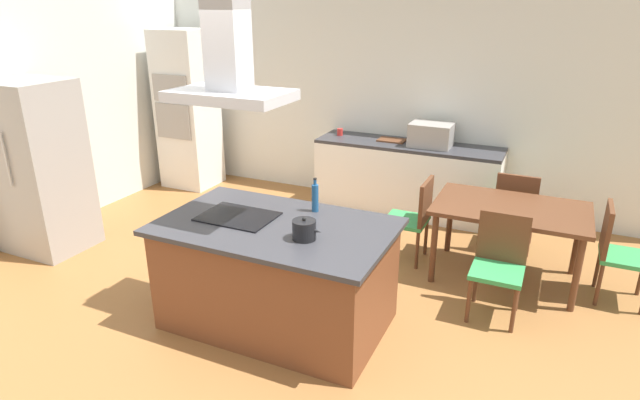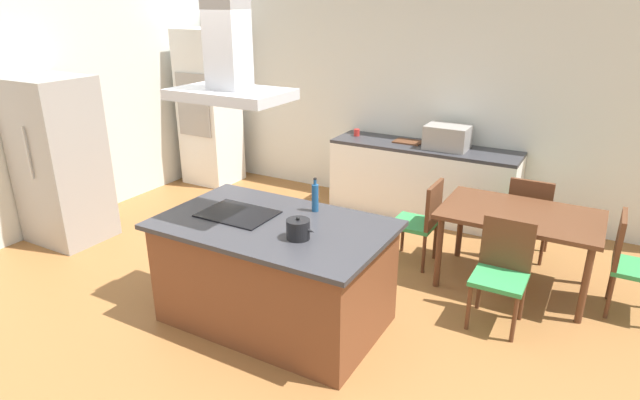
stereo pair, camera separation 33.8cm
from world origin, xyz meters
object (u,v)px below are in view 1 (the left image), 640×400
object	(u,v)px
refrigerator	(39,168)
chair_at_right_end	(617,248)
olive_oil_bottle	(315,197)
chair_facing_island	(499,259)
chair_at_left_end	(415,215)
tea_kettle	(304,230)
cutting_board	(392,140)
coffee_mug_red	(340,132)
wall_oven_stack	(188,110)
range_hood	(229,67)
cooktop	(238,216)
dining_table	(510,215)
chair_facing_back_wall	(515,207)
countertop_microwave	(431,135)

from	to	relation	value
refrigerator	chair_at_right_end	world-z (taller)	refrigerator
olive_oil_bottle	chair_at_right_end	bearing A→B (deg)	26.94
chair_facing_island	chair_at_left_end	bearing A→B (deg)	143.99
tea_kettle	cutting_board	xyz separation A→B (m)	(-0.29, 3.08, -0.07)
olive_oil_bottle	coffee_mug_red	distance (m)	2.67
coffee_mug_red	wall_oven_stack	distance (m)	2.26
chair_at_right_end	range_hood	distance (m)	3.67
cooktop	coffee_mug_red	bearing A→B (deg)	96.14
tea_kettle	chair_at_right_end	size ratio (longest dim) A/B	0.26
chair_at_right_end	range_hood	world-z (taller)	range_hood
cutting_board	refrigerator	bearing A→B (deg)	-138.43
cooktop	dining_table	distance (m)	2.56
dining_table	chair_facing_back_wall	bearing A→B (deg)	90.00
olive_oil_bottle	coffee_mug_red	xyz separation A→B (m)	(-0.83, 2.54, -0.08)
olive_oil_bottle	dining_table	world-z (taller)	olive_oil_bottle
olive_oil_bottle	chair_at_right_end	distance (m)	2.72
refrigerator	chair_at_left_end	world-z (taller)	refrigerator
tea_kettle	range_hood	xyz separation A→B (m)	(-0.68, 0.15, 1.13)
coffee_mug_red	chair_at_left_end	world-z (taller)	coffee_mug_red
chair_at_left_end	chair_at_right_end	size ratio (longest dim) A/B	1.00
olive_oil_bottle	refrigerator	size ratio (longest dim) A/B	0.16
tea_kettle	range_hood	size ratio (longest dim) A/B	0.26
chair_facing_back_wall	olive_oil_bottle	bearing A→B (deg)	-128.03
dining_table	range_hood	xyz separation A→B (m)	(-1.99, -1.59, 1.43)
cooktop	tea_kettle	distance (m)	0.70
cooktop	coffee_mug_red	world-z (taller)	coffee_mug_red
cooktop	chair_facing_back_wall	size ratio (longest dim) A/B	0.67
olive_oil_bottle	chair_facing_back_wall	world-z (taller)	olive_oil_bottle
refrigerator	chair_at_right_end	distance (m)	5.71
countertop_microwave	chair_at_left_end	xyz separation A→B (m)	(0.18, -1.29, -0.53)
tea_kettle	range_hood	distance (m)	1.33
chair_facing_island	range_hood	xyz separation A→B (m)	(-1.99, -0.93, 1.59)
olive_oil_bottle	coffee_mug_red	world-z (taller)	olive_oil_bottle
tea_kettle	coffee_mug_red	size ratio (longest dim) A/B	2.55
olive_oil_bottle	cutting_board	bearing A→B (deg)	92.87
countertop_microwave	dining_table	distance (m)	1.73
chair_facing_island	chair_at_right_end	world-z (taller)	same
coffee_mug_red	refrigerator	bearing A→B (deg)	-130.94
olive_oil_bottle	chair_at_right_end	world-z (taller)	olive_oil_bottle
countertop_microwave	dining_table	bearing A→B (deg)	-49.67
countertop_microwave	wall_oven_stack	world-z (taller)	wall_oven_stack
cooktop	dining_table	xyz separation A→B (m)	(1.99, 1.59, -0.24)
cooktop	range_hood	distance (m)	1.20
olive_oil_bottle	cutting_board	size ratio (longest dim) A/B	0.86
cooktop	olive_oil_bottle	xyz separation A→B (m)	(0.52, 0.38, 0.12)
olive_oil_bottle	chair_facing_back_wall	distance (m)	2.44
chair_facing_back_wall	range_hood	distance (m)	3.40
coffee_mug_red	olive_oil_bottle	bearing A→B (deg)	-71.80
refrigerator	range_hood	world-z (taller)	range_hood
coffee_mug_red	range_hood	xyz separation A→B (m)	(0.31, -2.92, 1.16)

